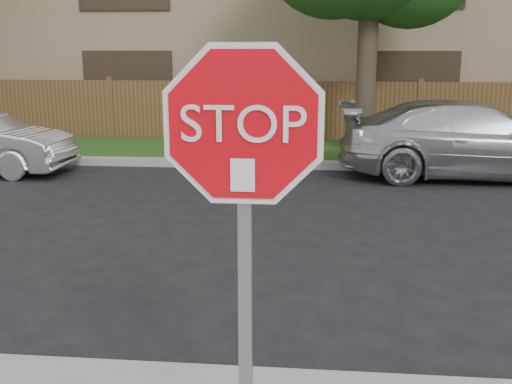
# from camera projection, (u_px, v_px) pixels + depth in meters

# --- Properties ---
(ground) EXTENTS (90.00, 90.00, 0.00)m
(ground) POSITION_uv_depth(u_px,v_px,m) (136.00, 372.00, 4.69)
(ground) COLOR black
(ground) RESTS_ON ground
(far_curb) EXTENTS (70.00, 0.30, 0.15)m
(far_curb) POSITION_uv_depth(u_px,v_px,m) (248.00, 164.00, 12.55)
(far_curb) COLOR gray
(far_curb) RESTS_ON ground
(grass_strip) EXTENTS (70.00, 3.00, 0.12)m
(grass_strip) POSITION_uv_depth(u_px,v_px,m) (256.00, 151.00, 14.15)
(grass_strip) COLOR #1E4714
(grass_strip) RESTS_ON ground
(fence) EXTENTS (70.00, 0.12, 1.60)m
(fence) POSITION_uv_depth(u_px,v_px,m) (262.00, 112.00, 15.52)
(fence) COLOR #56321E
(fence) RESTS_ON ground
(apartment_building) EXTENTS (35.20, 9.20, 7.20)m
(apartment_building) POSITION_uv_depth(u_px,v_px,m) (276.00, 14.00, 20.29)
(apartment_building) COLOR #9A855F
(apartment_building) RESTS_ON ground
(stop_sign) EXTENTS (1.01, 0.13, 2.55)m
(stop_sign) POSITION_uv_depth(u_px,v_px,m) (244.00, 195.00, 2.73)
(stop_sign) COLOR gray
(stop_sign) RESTS_ON sidewalk_near
(sedan_right) EXTENTS (5.07, 2.10, 1.46)m
(sedan_right) POSITION_uv_depth(u_px,v_px,m) (472.00, 140.00, 11.46)
(sedan_right) COLOR #AFB2B7
(sedan_right) RESTS_ON ground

